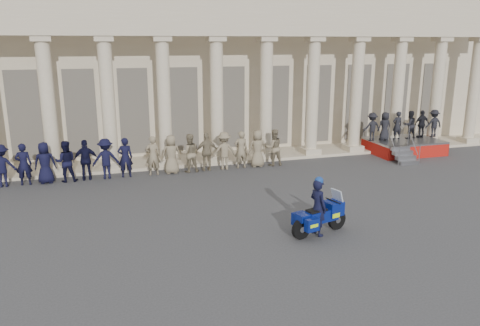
# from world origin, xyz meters

# --- Properties ---
(ground) EXTENTS (90.00, 90.00, 0.00)m
(ground) POSITION_xyz_m (0.00, 0.00, 0.00)
(ground) COLOR #39393B
(ground) RESTS_ON ground
(building) EXTENTS (40.00, 12.50, 9.00)m
(building) POSITION_xyz_m (-0.00, 14.74, 4.52)
(building) COLOR #C4B293
(building) RESTS_ON ground
(officer_rank) EXTENTS (18.45, 0.70, 1.84)m
(officer_rank) POSITION_xyz_m (-4.95, 6.75, 0.92)
(officer_rank) COLOR black
(officer_rank) RESTS_ON ground
(reviewing_stand) EXTENTS (5.00, 3.74, 2.32)m
(reviewing_stand) POSITION_xyz_m (11.79, 7.25, 1.28)
(reviewing_stand) COLOR gray
(reviewing_stand) RESTS_ON ground
(motorcycle) EXTENTS (2.13, 1.12, 1.39)m
(motorcycle) POSITION_xyz_m (2.25, -1.81, 0.60)
(motorcycle) COLOR black
(motorcycle) RESTS_ON ground
(rider) EXTENTS (0.61, 0.77, 1.95)m
(rider) POSITION_xyz_m (2.13, -1.84, 0.96)
(rider) COLOR black
(rider) RESTS_ON ground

